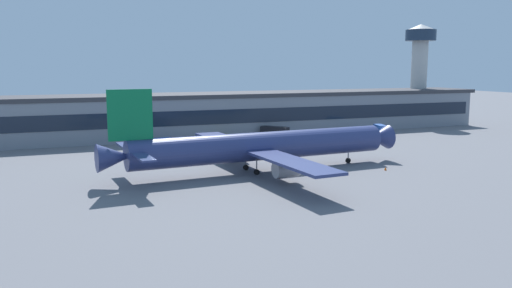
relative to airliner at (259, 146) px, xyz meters
name	(u,v)px	position (x,y,z in m)	size (l,w,h in m)	color
ground_plane	(304,171)	(8.72, -2.43, -5.13)	(600.00, 600.00, 0.00)	slate
terminal_building	(215,114)	(8.72, 57.60, 1.31)	(188.55, 19.29, 12.83)	gray
airliner	(259,146)	(0.00, 0.00, 0.00)	(63.94, 54.91, 16.97)	navy
control_tower	(419,63)	(88.92, 61.41, 17.17)	(10.97, 10.97, 36.17)	#B7B7B2
fuel_truck	(274,132)	(22.71, 43.84, -3.25)	(7.37, 8.35, 3.35)	black
pushback_tractor	(225,137)	(7.33, 43.53, -4.08)	(4.19, 5.42, 1.75)	yellow
stair_truck	(380,130)	(53.59, 34.82, -3.15)	(3.93, 6.43, 3.55)	#2651A5
belt_loader	(159,141)	(-11.77, 42.17, -3.98)	(6.70, 3.65, 1.95)	#2651A5
traffic_cone_0	(279,176)	(1.15, -6.91, -4.77)	(0.57, 0.57, 0.71)	#F2590C
traffic_cone_1	(385,169)	(24.35, -8.29, -4.79)	(0.54, 0.54, 0.68)	#F2590C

